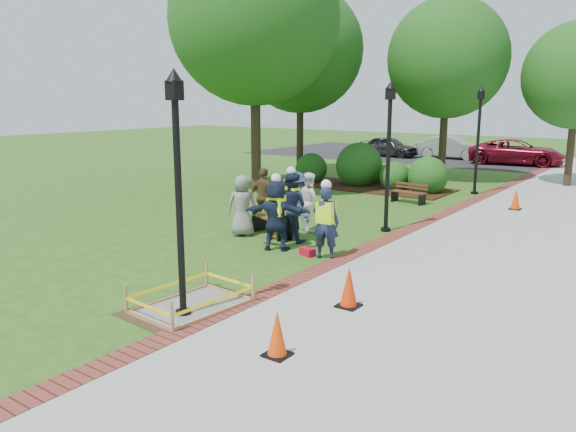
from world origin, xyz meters
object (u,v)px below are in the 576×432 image
Objects in this scene: hivis_worker_a at (276,213)px; wet_concrete_pad at (191,296)px; hivis_worker_b at (326,220)px; lamp_near at (178,177)px; bench_near at (273,226)px; cone_front at (277,335)px; hivis_worker_c at (291,205)px.

wet_concrete_pad is at bearing -74.02° from hivis_worker_a.
wet_concrete_pad is 1.27× the size of hivis_worker_b.
bench_near is at bearing 112.49° from lamp_near.
wet_concrete_pad is 2.28m from lamp_near.
bench_near is 2.28× the size of cone_front.
bench_near is 0.88× the size of hivis_worker_b.
hivis_worker_b is at bearing 86.75° from wet_concrete_pad.
cone_front is at bearing -52.81° from hivis_worker_a.
wet_concrete_pad is 3.30× the size of cone_front.
lamp_near is 2.22× the size of hivis_worker_b.
wet_concrete_pad is 5.78m from bench_near.
wet_concrete_pad is at bearing -74.59° from hivis_worker_c.
hivis_worker_c is at bearing 102.88° from hivis_worker_a.
hivis_worker_a reaches higher than wet_concrete_pad.
bench_near is 0.86× the size of hivis_worker_a.
hivis_worker_c is (0.81, -0.25, 0.72)m from bench_near.
bench_near is 0.83× the size of hivis_worker_c.
lamp_near is at bearing -74.11° from hivis_worker_c.
hivis_worker_c is at bearing 151.82° from hivis_worker_b.
hivis_worker_b is at bearing -28.18° from hivis_worker_c.
cone_front is at bearing -56.10° from hivis_worker_c.
bench_near is at bearing 130.68° from hivis_worker_a.
lamp_near reaches higher than hivis_worker_c.
bench_near is 0.39× the size of lamp_near.
hivis_worker_b is (1.43, 0.06, -0.02)m from hivis_worker_a.
wet_concrete_pad is 1.20× the size of hivis_worker_c.
lamp_near is (0.14, -0.35, 2.25)m from wet_concrete_pad.
hivis_worker_a is at bearing 127.19° from cone_front.
bench_near is at bearing 112.48° from wet_concrete_pad.
cone_front reaches higher than wet_concrete_pad.
hivis_worker_c is (-1.64, 0.88, 0.05)m from hivis_worker_b.
hivis_worker_c is at bearing 105.41° from wet_concrete_pad.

